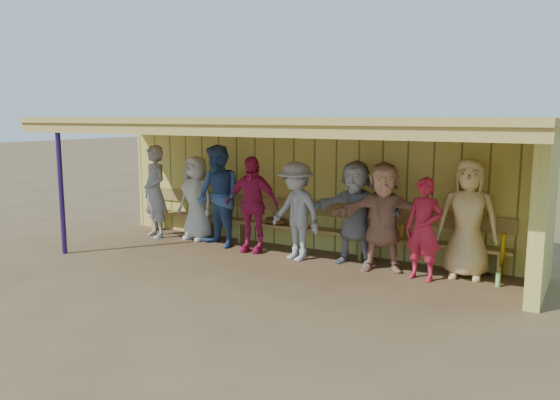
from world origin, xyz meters
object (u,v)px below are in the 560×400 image
object	(u,v)px
player_b	(196,198)
player_extra	(355,213)
player_a	(155,192)
player_c	(219,196)
player_g	(424,229)
bench	(300,222)
player_d	(252,204)
player_e	(296,211)
player_f	(383,217)
player_h	(468,218)

from	to	relation	value
player_b	player_extra	world-z (taller)	player_extra
player_a	player_c	bearing A→B (deg)	21.90
player_g	bench	xyz separation A→B (m)	(-2.57, 0.78, -0.27)
player_d	player_extra	size ratio (longest dim) A/B	1.00
player_b	player_d	size ratio (longest dim) A/B	0.96
player_c	bench	xyz separation A→B (m)	(1.47, 0.60, -0.46)
player_a	bench	size ratio (longest dim) A/B	0.25
bench	player_extra	bearing A→B (deg)	-20.04
player_e	bench	distance (m)	0.84
player_b	player_f	size ratio (longest dim) A/B	0.96
player_f	bench	size ratio (longest dim) A/B	0.24
player_g	player_e	bearing A→B (deg)	-171.64
player_c	player_d	bearing A→B (deg)	15.64
player_b	player_e	world-z (taller)	player_e
player_b	player_c	bearing A→B (deg)	-13.81
player_f	player_extra	xyz separation A→B (m)	(-0.55, 0.14, -0.00)
player_e	player_h	world-z (taller)	player_h
player_a	player_extra	bearing A→B (deg)	23.47
player_c	player_e	size ratio (longest dim) A/B	1.14
player_d	player_f	world-z (taller)	player_f
player_h	player_f	bearing A→B (deg)	-174.71
player_a	player_h	bearing A→B (deg)	24.54
player_d	player_a	bearing A→B (deg)	171.16
player_e	player_f	distance (m)	1.56
player_a	player_d	xyz separation A→B (m)	(2.42, -0.01, -0.07)
player_h	bench	size ratio (longest dim) A/B	0.25
player_f	player_e	bearing A→B (deg)	164.09
player_f	player_g	bearing A→B (deg)	-32.39
player_b	player_h	size ratio (longest dim) A/B	0.91
player_a	player_b	size ratio (longest dim) A/B	1.12
player_a	player_e	distance (m)	3.42
player_d	player_b	bearing A→B (deg)	161.69
player_b	player_c	xyz separation A→B (m)	(0.76, -0.25, 0.13)
player_c	player_h	bearing A→B (deg)	20.27
player_g	player_a	bearing A→B (deg)	-171.64
player_h	player_d	bearing A→B (deg)	176.31
player_a	player_extra	distance (m)	4.43
bench	player_e	bearing A→B (deg)	-67.30
player_b	bench	world-z (taller)	player_b
player_c	player_e	bearing A→B (deg)	13.15
player_b	player_f	xyz separation A→B (m)	(4.08, -0.26, 0.04)
player_a	player_f	world-z (taller)	player_a
player_d	player_g	xyz separation A→B (m)	(3.27, -0.16, -0.10)
player_b	player_g	distance (m)	4.82
bench	player_d	bearing A→B (deg)	-138.78
player_a	player_h	xyz separation A→B (m)	(6.24, 0.30, -0.02)
player_h	bench	world-z (taller)	player_h
player_a	player_d	bearing A→B (deg)	21.57
player_f	bench	xyz separation A→B (m)	(-1.85, 0.61, -0.37)
player_g	player_extra	world-z (taller)	player_extra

